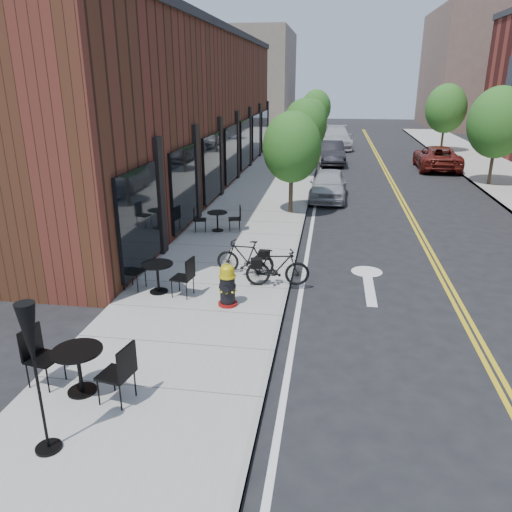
{
  "coord_description": "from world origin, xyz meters",
  "views": [
    {
      "loc": [
        0.9,
        -9.81,
        5.01
      ],
      "look_at": [
        -0.79,
        1.32,
        1.0
      ],
      "focal_mm": 35.0,
      "sensor_mm": 36.0,
      "label": 1
    }
  ],
  "objects_px": {
    "parked_car_c": "(336,138)",
    "bicycle_left": "(245,257)",
    "bistro_set_b": "(158,274)",
    "parked_car_a": "(328,185)",
    "parked_car_far": "(437,158)",
    "fire_hydrant": "(227,285)",
    "parked_car_b": "(331,153)",
    "bicycle_right": "(278,268)",
    "bistro_set_a": "(79,365)",
    "patio_umbrella": "(32,348)",
    "bistro_set_c": "(217,219)"
  },
  "relations": [
    {
      "from": "bicycle_left",
      "to": "patio_umbrella",
      "type": "height_order",
      "value": "patio_umbrella"
    },
    {
      "from": "parked_car_b",
      "to": "bicycle_left",
      "type": "bearing_deg",
      "value": -101.7
    },
    {
      "from": "bicycle_right",
      "to": "parked_car_b",
      "type": "relative_size",
      "value": 0.38
    },
    {
      "from": "bistro_set_a",
      "to": "patio_umbrella",
      "type": "relative_size",
      "value": 0.86
    },
    {
      "from": "bicycle_left",
      "to": "parked_car_a",
      "type": "distance_m",
      "value": 9.82
    },
    {
      "from": "bicycle_left",
      "to": "parked_car_c",
      "type": "distance_m",
      "value": 27.12
    },
    {
      "from": "bicycle_right",
      "to": "bistro_set_a",
      "type": "xyz_separation_m",
      "value": [
        -2.7,
        -4.97,
        0.04
      ]
    },
    {
      "from": "patio_umbrella",
      "to": "parked_car_c",
      "type": "bearing_deg",
      "value": 83.39
    },
    {
      "from": "bistro_set_b",
      "to": "patio_umbrella",
      "type": "bearing_deg",
      "value": -77.22
    },
    {
      "from": "bistro_set_c",
      "to": "parked_car_a",
      "type": "xyz_separation_m",
      "value": [
        3.64,
        5.82,
        0.11
      ]
    },
    {
      "from": "bicycle_left",
      "to": "bistro_set_a",
      "type": "bearing_deg",
      "value": -12.89
    },
    {
      "from": "bistro_set_b",
      "to": "parked_car_a",
      "type": "xyz_separation_m",
      "value": [
        3.91,
        11.12,
        0.05
      ]
    },
    {
      "from": "bicycle_left",
      "to": "bistro_set_a",
      "type": "relative_size",
      "value": 0.8
    },
    {
      "from": "bicycle_right",
      "to": "bistro_set_c",
      "type": "xyz_separation_m",
      "value": [
        -2.54,
        4.45,
        -0.05
      ]
    },
    {
      "from": "parked_car_far",
      "to": "bistro_set_c",
      "type": "bearing_deg",
      "value": 57.98
    },
    {
      "from": "bicycle_left",
      "to": "parked_car_b",
      "type": "xyz_separation_m",
      "value": [
        2.03,
        19.37,
        0.11
      ]
    },
    {
      "from": "bicycle_left",
      "to": "parked_car_c",
      "type": "height_order",
      "value": "parked_car_c"
    },
    {
      "from": "fire_hydrant",
      "to": "parked_car_b",
      "type": "xyz_separation_m",
      "value": [
        2.1,
        21.35,
        0.1
      ]
    },
    {
      "from": "fire_hydrant",
      "to": "parked_car_a",
      "type": "bearing_deg",
      "value": 74.92
    },
    {
      "from": "bistro_set_b",
      "to": "parked_car_c",
      "type": "xyz_separation_m",
      "value": [
        4.22,
        28.53,
        0.2
      ]
    },
    {
      "from": "fire_hydrant",
      "to": "bicycle_left",
      "type": "bearing_deg",
      "value": 83.28
    },
    {
      "from": "fire_hydrant",
      "to": "bicycle_left",
      "type": "xyz_separation_m",
      "value": [
        0.07,
        1.98,
        -0.02
      ]
    },
    {
      "from": "parked_car_b",
      "to": "parked_car_far",
      "type": "bearing_deg",
      "value": -15.12
    },
    {
      "from": "patio_umbrella",
      "to": "parked_car_b",
      "type": "bearing_deg",
      "value": 82.17
    },
    {
      "from": "parked_car_c",
      "to": "bicycle_left",
      "type": "bearing_deg",
      "value": -98.12
    },
    {
      "from": "fire_hydrant",
      "to": "patio_umbrella",
      "type": "xyz_separation_m",
      "value": [
        -1.52,
        -5.01,
        1.13
      ]
    },
    {
      "from": "fire_hydrant",
      "to": "patio_umbrella",
      "type": "height_order",
      "value": "patio_umbrella"
    },
    {
      "from": "parked_car_far",
      "to": "bistro_set_b",
      "type": "bearing_deg",
      "value": 65.03
    },
    {
      "from": "bistro_set_b",
      "to": "patio_umbrella",
      "type": "relative_size",
      "value": 0.81
    },
    {
      "from": "bistro_set_c",
      "to": "patio_umbrella",
      "type": "relative_size",
      "value": 0.72
    },
    {
      "from": "bicycle_right",
      "to": "parked_car_b",
      "type": "distance_m",
      "value": 20.07
    },
    {
      "from": "bistro_set_b",
      "to": "parked_car_a",
      "type": "height_order",
      "value": "parked_car_a"
    },
    {
      "from": "bicycle_right",
      "to": "parked_car_a",
      "type": "bearing_deg",
      "value": -15.43
    },
    {
      "from": "bicycle_left",
      "to": "parked_car_far",
      "type": "relative_size",
      "value": 0.31
    },
    {
      "from": "bicycle_left",
      "to": "parked_car_far",
      "type": "xyz_separation_m",
      "value": [
        8.18,
        18.35,
        0.1
      ]
    },
    {
      "from": "bistro_set_a",
      "to": "parked_car_b",
      "type": "bearing_deg",
      "value": 92.39
    },
    {
      "from": "patio_umbrella",
      "to": "parked_car_b",
      "type": "relative_size",
      "value": 0.53
    },
    {
      "from": "bistro_set_a",
      "to": "parked_car_a",
      "type": "distance_m",
      "value": 15.71
    },
    {
      "from": "bistro_set_c",
      "to": "parked_car_c",
      "type": "bearing_deg",
      "value": 66.9
    },
    {
      "from": "parked_car_a",
      "to": "parked_car_c",
      "type": "bearing_deg",
      "value": 90.85
    },
    {
      "from": "parked_car_b",
      "to": "bistro_set_b",
      "type": "bearing_deg",
      "value": -106.3
    },
    {
      "from": "fire_hydrant",
      "to": "bicycle_right",
      "type": "height_order",
      "value": "fire_hydrant"
    },
    {
      "from": "parked_car_far",
      "to": "bistro_set_a",
      "type": "bearing_deg",
      "value": 69.34
    },
    {
      "from": "bistro_set_b",
      "to": "parked_car_b",
      "type": "distance_m",
      "value": 21.24
    },
    {
      "from": "bistro_set_b",
      "to": "parked_car_c",
      "type": "height_order",
      "value": "parked_car_c"
    },
    {
      "from": "bicycle_left",
      "to": "parked_car_far",
      "type": "distance_m",
      "value": 20.09
    },
    {
      "from": "parked_car_a",
      "to": "parked_car_far",
      "type": "bearing_deg",
      "value": 56.81
    },
    {
      "from": "fire_hydrant",
      "to": "parked_car_far",
      "type": "distance_m",
      "value": 21.94
    },
    {
      "from": "bistro_set_b",
      "to": "parked_car_far",
      "type": "xyz_separation_m",
      "value": [
        10.05,
        19.86,
        0.09
      ]
    },
    {
      "from": "bicycle_right",
      "to": "parked_car_b",
      "type": "height_order",
      "value": "parked_car_b"
    }
  ]
}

